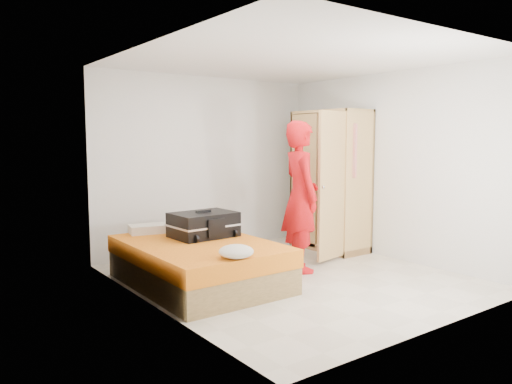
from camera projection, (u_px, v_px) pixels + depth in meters
room at (294, 171)px, 5.92m from camera, size 4.00×4.02×2.60m
bed at (199, 263)px, 5.76m from camera, size 1.42×2.02×0.50m
wardrobe at (330, 184)px, 7.48m from camera, size 1.16×1.29×2.10m
person at (301, 196)px, 6.32m from camera, size 0.66×0.81×1.91m
suitcase at (204, 225)px, 6.02m from camera, size 0.78×0.60×0.33m
round_cushion at (236, 251)px, 4.95m from camera, size 0.35×0.35×0.13m
pillow at (153, 228)px, 6.30m from camera, size 0.62×0.40×0.10m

